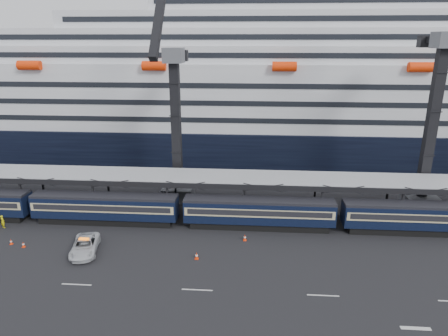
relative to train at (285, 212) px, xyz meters
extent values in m
plane|color=black|center=(4.65, -10.00, -2.20)|extent=(260.00, 260.00, 0.00)
cube|color=beige|center=(-21.35, -14.00, -2.19)|extent=(3.00, 0.15, 0.02)
cube|color=beige|center=(-9.35, -14.00, -2.19)|extent=(3.00, 0.15, 0.02)
cube|color=beige|center=(2.65, -14.00, -2.19)|extent=(3.00, 0.15, 0.02)
cube|color=beige|center=(9.65, -18.00, -2.19)|extent=(2.50, 0.40, 0.02)
cube|color=black|center=(-23.35, 0.00, -1.75)|extent=(17.48, 2.40, 0.90)
cube|color=black|center=(-23.35, 0.00, 0.05)|extent=(19.00, 2.80, 2.70)
cube|color=tan|center=(-23.35, 0.00, 0.35)|extent=(18.62, 2.92, 1.05)
cube|color=black|center=(-23.35, 0.00, 0.40)|extent=(17.86, 2.98, 0.70)
cube|color=black|center=(-23.35, 0.00, 1.55)|extent=(19.00, 2.50, 0.35)
cube|color=black|center=(-3.35, 0.00, -1.75)|extent=(17.48, 2.40, 0.90)
cube|color=black|center=(-3.35, 0.00, 0.05)|extent=(19.00, 2.80, 2.70)
cube|color=tan|center=(-3.35, 0.00, 0.35)|extent=(18.62, 2.92, 1.05)
cube|color=black|center=(-3.35, 0.00, 0.40)|extent=(17.86, 2.98, 0.70)
cube|color=black|center=(-3.35, 0.00, 1.55)|extent=(19.00, 2.50, 0.35)
cube|color=black|center=(16.65, 0.00, -1.75)|extent=(17.48, 2.40, 0.90)
cube|color=black|center=(16.65, 0.00, 0.05)|extent=(19.00, 2.80, 2.70)
cube|color=tan|center=(16.65, 0.00, 0.35)|extent=(18.62, 2.92, 1.05)
cube|color=black|center=(16.65, 0.00, 0.40)|extent=(17.86, 2.98, 0.70)
cube|color=black|center=(16.65, 0.00, 1.55)|extent=(19.00, 2.50, 0.35)
cube|color=gray|center=(4.65, 4.00, 3.20)|extent=(130.00, 6.00, 0.25)
cube|color=black|center=(4.65, 1.00, 2.90)|extent=(130.00, 0.25, 0.70)
cube|color=black|center=(4.65, 7.00, 2.90)|extent=(130.00, 0.25, 0.70)
cube|color=black|center=(-35.35, 1.20, 0.50)|extent=(0.25, 0.25, 5.40)
cube|color=black|center=(-35.35, 6.80, 0.50)|extent=(0.25, 0.25, 5.40)
cube|color=black|center=(-25.35, 1.20, 0.50)|extent=(0.25, 0.25, 5.40)
cube|color=black|center=(-25.35, 6.80, 0.50)|extent=(0.25, 0.25, 5.40)
cube|color=black|center=(-15.35, 1.20, 0.50)|extent=(0.25, 0.25, 5.40)
cube|color=black|center=(-15.35, 6.80, 0.50)|extent=(0.25, 0.25, 5.40)
cube|color=black|center=(-5.35, 1.20, 0.50)|extent=(0.25, 0.25, 5.40)
cube|color=black|center=(-5.35, 6.80, 0.50)|extent=(0.25, 0.25, 5.40)
cube|color=black|center=(4.65, 1.20, 0.50)|extent=(0.25, 0.25, 5.40)
cube|color=black|center=(4.65, 6.80, 0.50)|extent=(0.25, 0.25, 5.40)
cube|color=black|center=(14.65, 1.20, 0.50)|extent=(0.25, 0.25, 5.40)
cube|color=black|center=(14.65, 6.80, 0.50)|extent=(0.25, 0.25, 5.40)
cube|color=black|center=(4.65, 36.00, 1.30)|extent=(200.00, 28.00, 7.00)
cube|color=silver|center=(4.65, 36.00, 10.80)|extent=(190.00, 26.88, 12.00)
cube|color=silver|center=(4.65, 36.00, 18.30)|extent=(160.00, 24.64, 3.00)
cube|color=black|center=(4.65, 23.63, 18.30)|extent=(153.60, 0.12, 0.90)
cube|color=silver|center=(4.65, 36.00, 21.30)|extent=(124.00, 21.84, 3.00)
cube|color=black|center=(4.65, 25.03, 21.30)|extent=(119.04, 0.12, 0.90)
cube|color=silver|center=(4.65, 36.00, 24.30)|extent=(90.00, 19.04, 3.00)
cube|color=black|center=(4.65, 26.43, 24.30)|extent=(86.40, 0.12, 0.90)
cube|color=silver|center=(4.65, 36.00, 27.30)|extent=(56.00, 16.24, 3.00)
cube|color=black|center=(4.65, 27.83, 27.30)|extent=(53.76, 0.12, 0.90)
cylinder|color=#F93307|center=(-43.35, 21.96, 16.60)|extent=(4.00, 1.60, 1.60)
cylinder|color=#F93307|center=(-21.35, 21.96, 16.60)|extent=(4.00, 1.60, 1.60)
cylinder|color=#F93307|center=(0.65, 21.96, 16.60)|extent=(4.00, 1.60, 1.60)
cylinder|color=#F93307|center=(22.65, 21.96, 16.60)|extent=(4.00, 1.60, 1.60)
cube|color=#46484D|center=(-15.35, 9.00, -1.20)|extent=(4.50, 4.50, 2.00)
cube|color=black|center=(-15.35, 9.00, 8.80)|extent=(1.30, 1.30, 18.00)
cube|color=#46484D|center=(-15.35, 9.00, 18.80)|extent=(2.60, 3.20, 2.00)
cube|color=black|center=(-15.35, 11.52, 18.80)|extent=(0.90, 5.04, 0.90)
cube|color=black|center=(-15.35, 14.04, 18.60)|extent=(2.20, 1.60, 1.60)
cube|color=#46484D|center=(19.65, 8.00, -1.20)|extent=(4.50, 4.50, 2.00)
cube|color=black|center=(19.65, 8.00, 9.80)|extent=(1.30, 1.30, 20.00)
cube|color=#46484D|center=(19.65, 8.00, 20.80)|extent=(2.60, 3.20, 2.00)
cube|color=black|center=(19.65, 10.80, 20.80)|extent=(0.90, 5.60, 0.90)
cube|color=black|center=(19.65, 13.60, 20.60)|extent=(2.20, 1.60, 1.60)
imported|color=silver|center=(-23.00, -7.84, -1.38)|extent=(3.93, 6.33, 1.63)
imported|color=#D9CD0B|center=(-36.04, -2.50, -1.34)|extent=(0.75, 0.67, 1.71)
cube|color=#F93307|center=(-30.67, -7.20, -2.18)|extent=(0.35, 0.35, 0.04)
cone|color=#F93307|center=(-30.67, -7.20, -1.83)|extent=(0.30, 0.30, 0.67)
cylinder|color=white|center=(-30.67, -7.20, -1.83)|extent=(0.25, 0.25, 0.11)
cube|color=#F93307|center=(-32.49, -6.65, -2.18)|extent=(0.34, 0.34, 0.04)
cone|color=#F93307|center=(-32.49, -6.65, -1.85)|extent=(0.28, 0.28, 0.64)
cylinder|color=white|center=(-32.49, -6.65, -1.85)|extent=(0.24, 0.24, 0.11)
cube|color=#F93307|center=(-10.19, -8.33, -2.18)|extent=(0.41, 0.41, 0.04)
cone|color=#F93307|center=(-10.19, -8.33, -1.77)|extent=(0.35, 0.35, 0.78)
cylinder|color=white|center=(-10.19, -8.33, -1.77)|extent=(0.29, 0.29, 0.13)
cube|color=#F93307|center=(-5.00, -3.65, -2.18)|extent=(0.39, 0.39, 0.04)
cone|color=#F93307|center=(-5.00, -3.65, -1.79)|extent=(0.33, 0.33, 0.75)
cylinder|color=white|center=(-5.00, -3.65, -1.79)|extent=(0.28, 0.28, 0.12)
camera|label=1|loc=(-4.31, -46.76, 20.81)|focal=32.00mm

